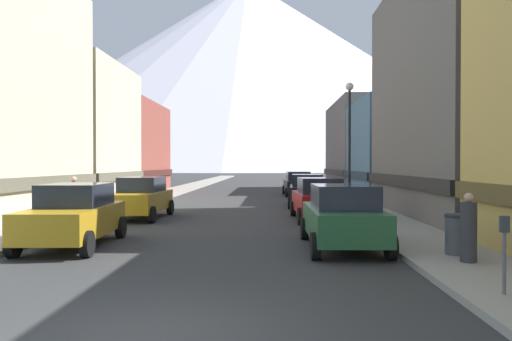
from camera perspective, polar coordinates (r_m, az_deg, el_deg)
sidewalk_left at (r=42.25m, az=-9.29°, el=-2.32°), size 2.50×100.00×0.15m
sidewalk_right at (r=41.71m, az=7.83°, el=-2.36°), size 2.50×100.00×0.15m
storefront_left_2 at (r=33.05m, az=-20.40°, el=3.82°), size 6.51×9.18×8.58m
storefront_left_3 at (r=42.69m, az=-17.38°, el=2.33°), size 9.60×10.21×7.34m
storefront_right_2 at (r=34.34m, az=17.40°, el=2.04°), size 7.47×9.05×6.51m
storefront_right_3 at (r=45.77m, az=14.89°, el=2.53°), size 9.76×13.55×7.83m
car_left_0 at (r=15.03m, az=-20.29°, el=-4.83°), size 2.25×4.48×1.78m
car_left_1 at (r=21.87m, az=-13.17°, el=-3.06°), size 2.13×4.43×1.78m
car_right_0 at (r=13.88m, az=10.00°, el=-5.25°), size 2.12×4.43×1.78m
car_right_1 at (r=20.66m, az=7.26°, el=-3.27°), size 2.23×4.48×1.78m
car_right_2 at (r=27.14m, az=5.92°, el=-2.30°), size 2.23×4.48×1.78m
car_right_3 at (r=36.45m, az=4.85°, el=-1.51°), size 2.20×4.46×1.78m
parking_meter_near at (r=9.38m, az=26.80°, el=-7.54°), size 0.14×0.10×1.33m
trash_bin_right at (r=13.05m, az=22.23°, el=-6.82°), size 0.59×0.59×0.98m
potted_plant_0 at (r=22.28m, az=-21.63°, el=-3.83°), size 0.54×0.54×0.83m
pedestrian_0 at (r=12.11m, az=23.37°, el=-6.37°), size 0.36×0.36×1.56m
pedestrian_1 at (r=21.52m, az=-20.32°, el=-3.07°), size 0.36×0.36×1.68m
streetlamp_right at (r=22.62m, az=10.76°, el=4.90°), size 0.36×0.36×5.86m
mountain_backdrop at (r=271.03m, az=-0.96°, el=11.04°), size 285.75×285.75×101.19m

